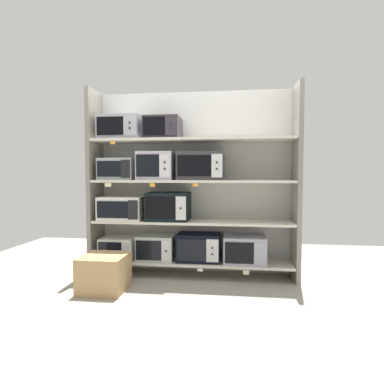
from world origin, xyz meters
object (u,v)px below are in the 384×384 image
(microwave_0, at_px, (119,248))
(microwave_9, at_px, (121,128))
(shipping_carton, at_px, (104,273))
(microwave_6, at_px, (118,169))
(microwave_4, at_px, (123,208))
(microwave_7, at_px, (157,166))
(microwave_5, at_px, (169,206))
(microwave_10, at_px, (163,128))
(microwave_8, at_px, (201,166))
(microwave_1, at_px, (156,247))
(microwave_2, at_px, (199,247))
(microwave_3, at_px, (244,249))

(microwave_0, height_order, microwave_9, microwave_9)
(shipping_carton, bearing_deg, microwave_6, 95.13)
(microwave_0, distance_m, microwave_9, 1.49)
(microwave_4, bearing_deg, microwave_7, -0.03)
(microwave_5, distance_m, microwave_10, 0.95)
(microwave_10, bearing_deg, microwave_0, 180.00)
(microwave_0, distance_m, microwave_8, 1.45)
(microwave_1, bearing_deg, microwave_6, 179.96)
(microwave_2, height_order, microwave_4, microwave_4)
(microwave_1, height_order, microwave_8, microwave_8)
(microwave_9, bearing_deg, microwave_0, -179.64)
(microwave_0, xyz_separation_m, microwave_8, (1.03, 0.00, 1.02))
(microwave_5, bearing_deg, microwave_2, -0.02)
(microwave_6, bearing_deg, microwave_10, -0.04)
(microwave_4, bearing_deg, shipping_carton, -89.54)
(microwave_1, height_order, microwave_10, microwave_10)
(microwave_3, relative_size, microwave_9, 0.96)
(microwave_3, distance_m, shipping_carton, 1.63)
(microwave_6, bearing_deg, microwave_3, -0.01)
(microwave_7, xyz_separation_m, shipping_carton, (-0.43, -0.62, -1.15))
(microwave_1, distance_m, microwave_10, 1.46)
(microwave_0, bearing_deg, microwave_6, 5.20)
(microwave_4, xyz_separation_m, microwave_10, (0.52, -0.00, 0.97))
(microwave_8, height_order, shipping_carton, microwave_8)
(microwave_3, height_order, microwave_7, microwave_7)
(microwave_2, height_order, microwave_3, microwave_2)
(microwave_7, bearing_deg, microwave_6, 179.97)
(microwave_1, xyz_separation_m, microwave_6, (-0.48, 0.00, 0.97))
(microwave_4, relative_size, microwave_9, 1.04)
(microwave_1, bearing_deg, shipping_carton, -123.99)
(microwave_5, bearing_deg, microwave_8, 0.01)
(microwave_3, relative_size, microwave_7, 1.14)
(microwave_5, bearing_deg, microwave_7, -179.99)
(microwave_9, xyz_separation_m, microwave_10, (0.53, -0.00, -0.02))
(microwave_6, relative_size, microwave_7, 0.99)
(microwave_0, relative_size, microwave_7, 0.97)
(microwave_2, height_order, microwave_8, microwave_8)
(microwave_3, bearing_deg, microwave_6, 179.99)
(microwave_8, bearing_deg, shipping_carton, -147.38)
(microwave_3, height_order, shipping_carton, microwave_3)
(microwave_8, bearing_deg, microwave_4, 179.99)
(microwave_4, bearing_deg, microwave_6, 179.96)
(microwave_4, xyz_separation_m, microwave_7, (0.43, -0.00, 0.52))
(microwave_5, distance_m, microwave_9, 1.13)
(microwave_2, distance_m, microwave_7, 1.12)
(microwave_3, relative_size, microwave_4, 0.93)
(microwave_0, distance_m, microwave_7, 1.13)
(microwave_5, relative_size, microwave_8, 0.92)
(microwave_4, distance_m, microwave_7, 0.68)
(microwave_6, distance_m, microwave_7, 0.49)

